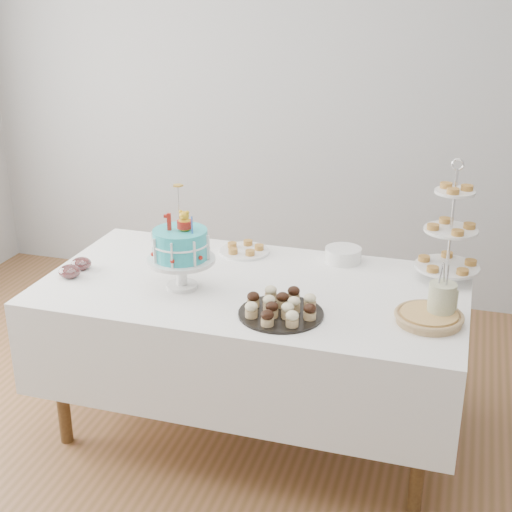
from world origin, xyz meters
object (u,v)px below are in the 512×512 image
(utensil_pitcher, at_px, (442,301))
(pie, at_px, (429,317))
(table, at_px, (253,329))
(plate_stack, at_px, (343,255))
(cupcake_tray, at_px, (281,306))
(birthday_cake, at_px, (181,261))
(pastry_plate, at_px, (244,249))
(jam_bowl_a, at_px, (70,272))
(jam_bowl_b, at_px, (81,264))
(tiered_stand, at_px, (451,231))

(utensil_pitcher, bearing_deg, pie, -145.88)
(table, xyz_separation_m, plate_stack, (0.34, 0.40, 0.26))
(cupcake_tray, bearing_deg, utensil_pitcher, 12.74)
(birthday_cake, xyz_separation_m, utensil_pitcher, (1.13, 0.01, -0.04))
(birthday_cake, bearing_deg, utensil_pitcher, -5.66)
(birthday_cake, height_order, pastry_plate, birthday_cake)
(pie, relative_size, jam_bowl_a, 2.76)
(cupcake_tray, distance_m, utensil_pitcher, 0.65)
(table, height_order, pastry_plate, pastry_plate)
(table, height_order, plate_stack, plate_stack)
(birthday_cake, xyz_separation_m, jam_bowl_a, (-0.55, -0.04, -0.10))
(plate_stack, relative_size, jam_bowl_b, 1.85)
(table, height_order, jam_bowl_b, jam_bowl_b)
(cupcake_tray, bearing_deg, jam_bowl_a, 174.87)
(tiered_stand, bearing_deg, jam_bowl_b, -167.12)
(pie, relative_size, tiered_stand, 0.49)
(birthday_cake, height_order, jam_bowl_b, birthday_cake)
(pie, distance_m, tiered_stand, 0.52)
(birthday_cake, relative_size, jam_bowl_b, 4.89)
(tiered_stand, distance_m, jam_bowl_b, 1.74)
(birthday_cake, bearing_deg, table, 17.05)
(plate_stack, bearing_deg, table, -130.62)
(pastry_plate, relative_size, utensil_pitcher, 1.03)
(plate_stack, bearing_deg, utensil_pitcher, -46.21)
(tiered_stand, xyz_separation_m, jam_bowl_b, (-1.68, -0.38, -0.21))
(tiered_stand, relative_size, pastry_plate, 2.23)
(birthday_cake, bearing_deg, pie, -7.42)
(jam_bowl_a, bearing_deg, table, 11.33)
(tiered_stand, distance_m, plate_stack, 0.54)
(cupcake_tray, xyz_separation_m, plate_stack, (0.14, 0.66, -0.00))
(cupcake_tray, xyz_separation_m, jam_bowl_a, (-1.05, 0.09, -0.01))
(jam_bowl_a, bearing_deg, pie, 0.56)
(pastry_plate, xyz_separation_m, jam_bowl_b, (-0.68, -0.44, 0.01))
(cupcake_tray, height_order, jam_bowl_a, cupcake_tray)
(pie, bearing_deg, tiered_stand, 84.87)
(birthday_cake, relative_size, jam_bowl_a, 4.64)
(birthday_cake, height_order, cupcake_tray, birthday_cake)
(pastry_plate, relative_size, jam_bowl_a, 2.52)
(jam_bowl_a, xyz_separation_m, jam_bowl_b, (0.00, 0.11, -0.00))
(cupcake_tray, xyz_separation_m, jam_bowl_b, (-1.05, 0.20, -0.01))
(tiered_stand, height_order, jam_bowl_a, tiered_stand)
(pie, bearing_deg, jam_bowl_b, 176.88)
(pie, bearing_deg, jam_bowl_a, -179.44)
(table, bearing_deg, jam_bowl_a, -168.67)
(birthday_cake, xyz_separation_m, pie, (1.09, -0.03, -0.10))
(plate_stack, height_order, pastry_plate, plate_stack)
(pie, bearing_deg, birthday_cake, 178.54)
(tiered_stand, bearing_deg, utensil_pitcher, -89.96)
(birthday_cake, relative_size, plate_stack, 2.64)
(jam_bowl_a, distance_m, jam_bowl_b, 0.11)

